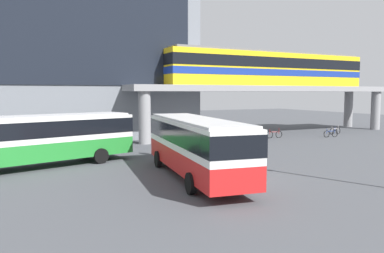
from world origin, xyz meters
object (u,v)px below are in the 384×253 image
Objects in this scene: station_building at (44,40)px; bicycle_blue at (331,134)px; bus_secondary at (45,135)px; bicycle_silver at (335,131)px; bus_main at (195,141)px; train at (270,68)px; bicycle_orange at (237,140)px; pedestrian_waiting_near_stop at (157,144)px; bicycle_red at (274,134)px.

bicycle_blue is (26.51, -12.01, -9.42)m from station_building.
station_building reaches higher than bus_secondary.
bus_main is at bearing -152.24° from bicycle_silver.
bicycle_blue is (3.56, -5.66, -6.94)m from train.
bus_secondary is at bearing 135.48° from bus_main.
bus_main reaches higher than bicycle_orange.
bicycle_silver is 23.32m from pedestrian_waiting_near_stop.
pedestrian_waiting_near_stop reaches higher than bicycle_blue.
bus_secondary is 16.75m from bicycle_orange.
bicycle_silver is at bearing 27.76° from bus_main.
bicycle_silver is at bearing 11.52° from pedestrian_waiting_near_stop.
pedestrian_waiting_near_stop is (7.66, 0.90, -1.14)m from bus_secondary.
train is at bearing 21.13° from bus_secondary.
bicycle_silver is (23.54, 12.39, -1.63)m from bus_main.
bus_main is at bearing -140.56° from bicycle_red.
bus_main is 14.03m from bicycle_orange.
pedestrian_waiting_near_stop is at bearing -161.63° from bicycle_red.
bicycle_silver is (14.20, 2.05, 0.00)m from bicycle_orange.
bicycle_red is 1.00× the size of bicycle_silver.
bus_secondary is 28.31m from bicycle_blue.
bus_secondary is 6.55× the size of bicycle_orange.
bicycle_orange is 0.97× the size of pedestrian_waiting_near_stop.
train reaches higher than bicycle_red.
train is 9.64m from bicycle_blue.
bicycle_red is 0.99× the size of pedestrian_waiting_near_stop.
bicycle_red is at bearing 39.44° from bus_main.
bicycle_orange is at bearing -143.85° from train.
train reaches higher than bicycle_silver.
bicycle_orange is at bearing 47.87° from bus_main.
bus_main is 23.64m from bicycle_blue.
bus_secondary reaches higher than bicycle_silver.
station_building is 18.43m from pedestrian_waiting_near_stop.
bus_secondary is at bearing -172.30° from bicycle_blue.
station_building reaches higher than bicycle_silver.
bicycle_orange is (-8.14, -5.95, -6.94)m from train.
station_building reaches higher than train.
train is at bearing 36.15° from bicycle_orange.
bicycle_red and bicycle_silver have the same top height.
bus_secondary is 6.37× the size of bicycle_red.
bus_secondary is (-1.50, -15.80, -7.79)m from station_building.
bicycle_blue is 1.00× the size of pedestrian_waiting_near_stop.
bus_main is 6.53× the size of bicycle_orange.
bus_secondary is 6.33× the size of pedestrian_waiting_near_stop.
pedestrian_waiting_near_stop is at bearing -171.92° from bicycle_blue.
station_building is at bearing 103.56° from bus_main.
bicycle_blue is 1.00× the size of bicycle_silver.
bus_main is 1.00× the size of bus_secondary.
station_building is 16.49× the size of bicycle_red.
train reaches higher than pedestrian_waiting_near_stop.
station_building is 24.91m from bicycle_red.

